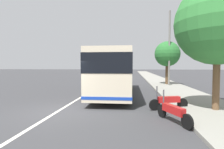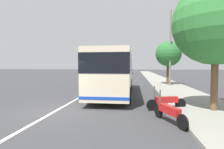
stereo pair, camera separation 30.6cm
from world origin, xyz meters
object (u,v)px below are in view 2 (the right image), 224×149
Objects in this scene: motorcycle_far_end at (166,101)px; roadside_tree_mid_block at (168,54)px; car_oncoming at (101,74)px; utility_pole at (170,49)px; car_side_street at (129,71)px; roadside_tree_near_camera at (216,23)px; coach_bus at (115,70)px; motorcycle_mid_row at (169,112)px; car_far_distant at (105,73)px.

roadside_tree_mid_block is at bearing -117.39° from motorcycle_far_end.
roadside_tree_mid_block is (-11.00, -10.17, 2.92)m from car_oncoming.
car_side_street is at bearing 9.90° from utility_pole.
roadside_tree_near_camera is (-23.01, -10.17, 3.58)m from car_oncoming.
motorcycle_far_end is 4.41m from roadside_tree_near_camera.
roadside_tree_near_camera reaches higher than car_side_street.
utility_pole is (-12.09, -10.17, 3.43)m from car_oncoming.
car_oncoming is (-19.61, 4.64, -0.02)m from car_side_street.
coach_bus is at bearing 179.07° from car_side_street.
motorcycle_mid_row is 31.70m from car_far_distant.
roadside_tree_near_camera is (1.85, -2.41, 3.83)m from motorcycle_mid_row.
car_oncoming reaches higher than car_far_distant.
motorcycle_far_end is (2.09, -0.25, 0.00)m from motorcycle_mid_row.
utility_pole is at bearing -171.26° from car_side_street.
roadside_tree_mid_block is at bearing 0.07° from utility_pole.
utility_pole is at bearing -0.01° from roadside_tree_near_camera.
roadside_tree_mid_block reaches higher than motorcycle_mid_row.
car_oncoming reaches higher than motorcycle_far_end.
motorcycle_mid_row is 0.39× the size of roadside_tree_mid_block.
car_side_street is 14.59m from car_far_distant.
car_oncoming is at bearing 40.07° from utility_pole.
roadside_tree_mid_block is at bearing -37.46° from coach_bus.
coach_bus is 37.80m from car_side_street.
car_far_distant reaches higher than motorcycle_far_end.
motorcycle_far_end is (-4.60, -3.21, -1.46)m from coach_bus.
car_oncoming is (18.17, 4.80, -1.20)m from coach_bus.
coach_bus reaches higher than motorcycle_mid_row.
car_side_street reaches higher than car_oncoming.
motorcycle_far_end is 12.38m from roadside_tree_mid_block.
car_oncoming is at bearing -87.60° from motorcycle_far_end.
motorcycle_mid_row is 2.10m from motorcycle_far_end.
car_oncoming is 25.41m from roadside_tree_near_camera.
coach_bus reaches higher than car_far_distant.
car_side_street is at bearing -102.42° from motorcycle_far_end.
motorcycle_mid_row is at bearing 66.25° from motorcycle_far_end.
utility_pole reaches higher than car_side_street.
roadside_tree_mid_block is at bearing 33.09° from car_far_distant.
car_side_street is at bearing 7.40° from roadside_tree_near_camera.
roadside_tree_near_camera is 0.76× the size of utility_pole.
coach_bus is 8.42m from utility_pole.
roadside_tree_near_camera reaches higher than coach_bus.
motorcycle_mid_row is at bearing 170.12° from roadside_tree_mid_block.
car_far_distant reaches higher than motorcycle_mid_row.
car_oncoming is at bearing -6.57° from motorcycle_mid_row.
motorcycle_mid_row is 0.42× the size of car_oncoming.
utility_pole reaches higher than roadside_tree_near_camera.
car_oncoming is (22.78, 8.01, 0.25)m from motorcycle_far_end.
roadside_tree_mid_block is (-30.61, -5.53, 2.90)m from car_side_street.
utility_pole is at bearing -42.09° from coach_bus.
car_oncoming is 0.57× the size of utility_pole.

